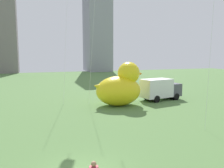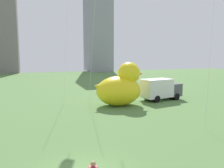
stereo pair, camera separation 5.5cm
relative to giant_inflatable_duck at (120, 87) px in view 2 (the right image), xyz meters
The scene contains 3 objects.
giant_inflatable_duck is the anchor object (origin of this frame).
box_truck 6.39m from the giant_inflatable_duck, 12.61° to the left, with size 5.89×3.32×2.85m.
city_skyline 61.51m from the giant_inflatable_duck, 105.76° to the left, with size 61.80×18.35×38.17m.
Camera 2 is at (-2.12, -11.19, 6.16)m, focal length 37.74 mm.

